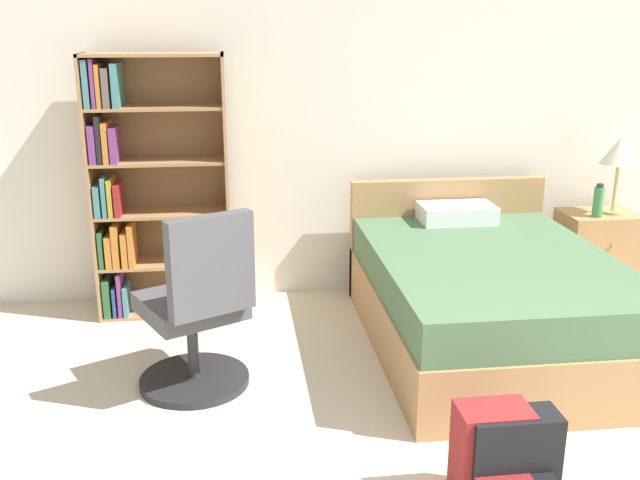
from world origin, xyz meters
TOP-DOWN VIEW (x-y plane):
  - wall_back at (0.00, 3.23)m, footprint 9.00×0.06m
  - bookshelf at (-1.69, 2.95)m, footprint 0.88×0.34m
  - bed at (0.38, 2.17)m, footprint 1.38×1.93m
  - office_chair at (-1.32, 1.79)m, footprint 0.66×0.71m
  - nightstand at (1.47, 2.90)m, footprint 0.52×0.41m
  - table_lamp at (1.54, 2.89)m, footprint 0.26×0.26m
  - water_bottle at (1.38, 2.81)m, footprint 0.07×0.07m
  - backpack_black at (-0.06, 0.64)m, footprint 0.36×0.22m
  - backpack_red at (-0.12, 0.68)m, footprint 0.29×0.26m

SIDE VIEW (x-z plane):
  - backpack_black at x=-0.06m, z-range -0.01..0.42m
  - backpack_red at x=-0.12m, z-range -0.01..0.43m
  - nightstand at x=1.47m, z-range 0.00..0.60m
  - bed at x=0.38m, z-range -0.12..0.73m
  - office_chair at x=-1.32m, z-range -0.07..0.94m
  - water_bottle at x=1.38m, z-range 0.59..0.83m
  - bookshelf at x=-1.69m, z-range 0.01..1.72m
  - table_lamp at x=1.54m, z-range 0.76..1.29m
  - wall_back at x=0.00m, z-range 0.00..2.60m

